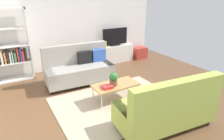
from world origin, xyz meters
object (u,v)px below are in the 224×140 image
Objects in this scene: couch_green at (166,107)px; vase_0 at (100,45)px; couch_beige at (79,68)px; tv_console at (115,54)px; tv at (115,37)px; bookshelf at (10,49)px; coffee_table at (116,85)px; bottle_0 at (106,44)px; storage_trunk at (139,53)px; potted_plant at (114,79)px; table_book_0 at (108,88)px.

couch_green reaches higher than vase_0.
tv_console is at bearing -146.00° from couch_beige.
bookshelf is (-3.51, 0.04, 0.00)m from tv.
couch_green is 1.98× the size of tv.
bottle_0 reaches higher than coffee_table.
bottle_0 is at bearing 177.71° from storage_trunk.
coffee_table is (0.38, -1.42, -0.05)m from couch_beige.
potted_plant reaches higher than table_book_0.
table_book_0 is (0.11, -1.52, -0.01)m from couch_beige.
vase_0 is at bearing 153.40° from bottle_0.
couch_beige is 0.92× the size of bookshelf.
vase_0 is (1.28, 1.18, 0.26)m from couch_beige.
couch_green reaches higher than storage_trunk.
table_book_0 is (1.76, -2.66, -0.52)m from bookshelf.
table_book_0 reaches higher than coffee_table.
vase_0 is (0.98, 2.62, 0.13)m from potted_plant.
storage_trunk is at bearing -2.29° from bottle_0.
table_book_0 is at bearing 97.05° from couch_beige.
couch_beige is at bearing -34.88° from bookshelf.
tv is at bearing 175.84° from storage_trunk.
table_book_0 is at bearing -159.15° from potted_plant.
bottle_0 reaches higher than potted_plant.
table_book_0 is at bearing -123.69° from tv.
tv reaches higher than couch_green.
couch_beige is 1.94× the size of tv.
coffee_table is 2.12× the size of storage_trunk.
tv is at bearing -6.88° from vase_0.
storage_trunk is 3.83m from table_book_0.
couch_beige is at bearing -148.81° from tv_console.
bottle_0 is (0.18, -0.09, 0.04)m from vase_0.
vase_0 is at bearing 66.54° from table_book_0.
vase_0 is at bearing 0.59° from bookshelf.
coffee_table is 2.98m from tv.
vase_0 reaches higher than potted_plant.
potted_plant is 1.49× the size of bottle_0.
couch_green is at bearing -120.82° from storage_trunk.
potted_plant is 0.25m from table_book_0.
tv is at bearing -90.00° from tv_console.
coffee_table is at bearing -136.54° from storage_trunk.
couch_green is 4.07m from vase_0.
couch_green reaches higher than tv_console.
tv reaches higher than vase_0.
coffee_table is 3.47× the size of potted_plant.
potted_plant is (-1.56, -2.55, -0.37)m from tv.
couch_green is 4.16m from tv.
couch_green is 0.94× the size of bookshelf.
tv_console is at bearing 58.81° from potted_plant.
table_book_0 is at bearing -117.39° from bottle_0.
couch_beige is 1.52m from table_book_0.
table_book_0 is at bearing -123.49° from tv_console.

